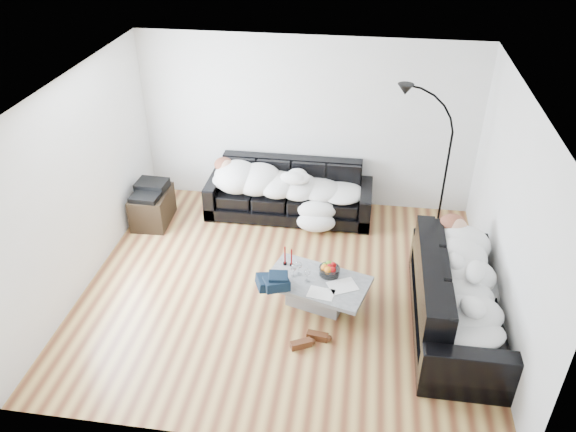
# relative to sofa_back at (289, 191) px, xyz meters

# --- Properties ---
(ground) EXTENTS (5.00, 5.00, 0.00)m
(ground) POSITION_rel_sofa_back_xyz_m (0.20, -1.78, -0.40)
(ground) COLOR brown
(ground) RESTS_ON ground
(wall_back) EXTENTS (5.00, 0.02, 2.60)m
(wall_back) POSITION_rel_sofa_back_xyz_m (0.20, 0.47, 0.90)
(wall_back) COLOR silver
(wall_back) RESTS_ON ground
(wall_left) EXTENTS (0.02, 4.50, 2.60)m
(wall_left) POSITION_rel_sofa_back_xyz_m (-2.30, -1.78, 0.90)
(wall_left) COLOR silver
(wall_left) RESTS_ON ground
(wall_right) EXTENTS (0.02, 4.50, 2.60)m
(wall_right) POSITION_rel_sofa_back_xyz_m (2.70, -1.78, 0.90)
(wall_right) COLOR silver
(wall_right) RESTS_ON ground
(ceiling) EXTENTS (5.00, 5.00, 0.00)m
(ceiling) POSITION_rel_sofa_back_xyz_m (0.20, -1.78, 2.20)
(ceiling) COLOR white
(ceiling) RESTS_ON ground
(sofa_back) EXTENTS (2.47, 0.85, 0.81)m
(sofa_back) POSITION_rel_sofa_back_xyz_m (0.00, 0.00, 0.00)
(sofa_back) COLOR black
(sofa_back) RESTS_ON ground
(sofa_right) EXTENTS (0.96, 2.24, 0.91)m
(sofa_right) POSITION_rel_sofa_back_xyz_m (2.26, -2.16, 0.05)
(sofa_right) COLOR black
(sofa_right) RESTS_ON ground
(sleeper_back) EXTENTS (2.09, 0.72, 0.42)m
(sleeper_back) POSITION_rel_sofa_back_xyz_m (0.00, -0.05, 0.23)
(sleeper_back) COLOR white
(sleeper_back) RESTS_ON sofa_back
(sleeper_right) EXTENTS (0.81, 1.92, 0.47)m
(sleeper_right) POSITION_rel_sofa_back_xyz_m (2.26, -2.16, 0.25)
(sleeper_right) COLOR white
(sleeper_right) RESTS_ON sofa_right
(teal_cushion) EXTENTS (0.42, 0.38, 0.20)m
(teal_cushion) POSITION_rel_sofa_back_xyz_m (2.20, -1.47, 0.32)
(teal_cushion) COLOR #0E6745
(teal_cushion) RESTS_ON sofa_right
(coffee_table) EXTENTS (1.35, 1.01, 0.35)m
(coffee_table) POSITION_rel_sofa_back_xyz_m (0.63, -2.00, -0.23)
(coffee_table) COLOR #939699
(coffee_table) RESTS_ON ground
(fruit_bowl) EXTENTS (0.32, 0.32, 0.16)m
(fruit_bowl) POSITION_rel_sofa_back_xyz_m (0.76, -1.85, 0.03)
(fruit_bowl) COLOR white
(fruit_bowl) RESTS_ON coffee_table
(wine_glass_a) EXTENTS (0.09, 0.09, 0.19)m
(wine_glass_a) POSITION_rel_sofa_back_xyz_m (0.40, -1.91, 0.04)
(wine_glass_a) COLOR white
(wine_glass_a) RESTS_ON coffee_table
(wine_glass_b) EXTENTS (0.08, 0.08, 0.18)m
(wine_glass_b) POSITION_rel_sofa_back_xyz_m (0.34, -1.96, 0.04)
(wine_glass_b) COLOR white
(wine_glass_b) RESTS_ON coffee_table
(wine_glass_c) EXTENTS (0.08, 0.08, 0.18)m
(wine_glass_c) POSITION_rel_sofa_back_xyz_m (0.51, -2.04, 0.04)
(wine_glass_c) COLOR white
(wine_glass_c) RESTS_ON coffee_table
(candle_left) EXTENTS (0.05, 0.05, 0.26)m
(candle_left) POSITION_rel_sofa_back_xyz_m (0.20, -1.74, 0.08)
(candle_left) COLOR maroon
(candle_left) RESTS_ON coffee_table
(candle_right) EXTENTS (0.05, 0.05, 0.24)m
(candle_right) POSITION_rel_sofa_back_xyz_m (0.28, -1.75, 0.07)
(candle_right) COLOR maroon
(candle_right) RESTS_ON coffee_table
(newspaper_a) EXTENTS (0.41, 0.37, 0.01)m
(newspaper_a) POSITION_rel_sofa_back_xyz_m (0.94, -2.06, -0.05)
(newspaper_a) COLOR silver
(newspaper_a) RESTS_ON coffee_table
(newspaper_b) EXTENTS (0.33, 0.26, 0.01)m
(newspaper_b) POSITION_rel_sofa_back_xyz_m (0.70, -2.23, -0.04)
(newspaper_b) COLOR silver
(newspaper_b) RESTS_ON coffee_table
(navy_jacket) EXTENTS (0.45, 0.41, 0.18)m
(navy_jacket) POSITION_rel_sofa_back_xyz_m (0.16, -2.22, 0.12)
(navy_jacket) COLOR black
(navy_jacket) RESTS_ON coffee_table
(shoes) EXTENTS (0.47, 0.39, 0.09)m
(shoes) POSITION_rel_sofa_back_xyz_m (0.62, -2.69, -0.36)
(shoes) COLOR #472311
(shoes) RESTS_ON ground
(av_cabinet) EXTENTS (0.53, 0.74, 0.50)m
(av_cabinet) POSITION_rel_sofa_back_xyz_m (-1.98, -0.51, -0.15)
(av_cabinet) COLOR black
(av_cabinet) RESTS_ON ground
(stereo) EXTENTS (0.45, 0.36, 0.13)m
(stereo) POSITION_rel_sofa_back_xyz_m (-1.98, -0.51, 0.16)
(stereo) COLOR black
(stereo) RESTS_ON av_cabinet
(floor_lamp) EXTENTS (0.72, 0.32, 1.95)m
(floor_lamp) POSITION_rel_sofa_back_xyz_m (2.19, -0.21, 0.57)
(floor_lamp) COLOR black
(floor_lamp) RESTS_ON ground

